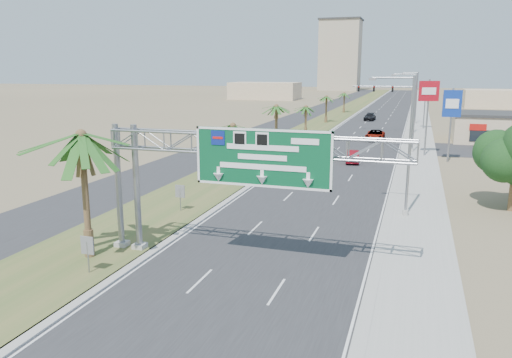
{
  "coord_description": "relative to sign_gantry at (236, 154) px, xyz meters",
  "views": [
    {
      "loc": [
        7.86,
        -14.37,
        10.38
      ],
      "look_at": [
        -0.8,
        12.48,
        4.2
      ],
      "focal_mm": 35.0,
      "sensor_mm": 36.0,
      "label": 1
    }
  ],
  "objects": [
    {
      "name": "road",
      "position": [
        1.06,
        100.07,
        -6.05
      ],
      "size": [
        12.0,
        300.0,
        0.02
      ],
      "primitive_type": "cube",
      "color": "#28282B",
      "rests_on": "ground"
    },
    {
      "name": "car_right_lane",
      "position": [
        3.09,
        51.88,
        -5.28
      ],
      "size": [
        2.65,
        5.63,
        1.56
      ],
      "primitive_type": "imported",
      "rotation": [
        0.0,
        0.0,
        -0.01
      ],
      "color": "gray",
      "rests_on": "ground"
    },
    {
      "name": "streetlight_mid",
      "position": [
        8.36,
        42.07,
        -1.36
      ],
      "size": [
        3.27,
        0.44,
        10.0
      ],
      "color": "gray",
      "rests_on": "ground"
    },
    {
      "name": "sign_gantry",
      "position": [
        0.0,
        0.0,
        0.0
      ],
      "size": [
        16.75,
        1.24,
        7.5
      ],
      "color": "gray",
      "rests_on": "ground"
    },
    {
      "name": "streetlight_near",
      "position": [
        8.36,
        12.07,
        -1.36
      ],
      "size": [
        3.27,
        0.44,
        10.0
      ],
      "color": "gray",
      "rests_on": "ground"
    },
    {
      "name": "pole_sign_red_near",
      "position": [
        10.06,
        39.8,
        1.28
      ],
      "size": [
        2.38,
        1.0,
        9.3
      ],
      "color": "gray",
      "rests_on": "ground"
    },
    {
      "name": "streetlight_far",
      "position": [
        8.36,
        78.07,
        -1.36
      ],
      "size": [
        3.27,
        0.44,
        10.0
      ],
      "color": "gray",
      "rests_on": "ground"
    },
    {
      "name": "pole_sign_red_far",
      "position": [
        10.06,
        69.93,
        -0.55
      ],
      "size": [
        2.22,
        0.65,
        7.06
      ],
      "color": "gray",
      "rests_on": "ground"
    },
    {
      "name": "palm_near",
      "position": [
        -8.14,
        -1.93,
        0.87
      ],
      "size": [
        5.7,
        5.7,
        8.35
      ],
      "color": "brown",
      "rests_on": "ground"
    },
    {
      "name": "median_signback_b",
      "position": [
        -7.44,
        8.07,
        -4.61
      ],
      "size": [
        0.75,
        0.08,
        2.08
      ],
      "color": "gray",
      "rests_on": "ground"
    },
    {
      "name": "building_distant_left",
      "position": [
        -43.94,
        150.07,
        -3.06
      ],
      "size": [
        24.0,
        14.0,
        6.0
      ],
      "primitive_type": "cube",
      "color": "tan",
      "rests_on": "ground"
    },
    {
      "name": "palm_row_d",
      "position": [
        -8.44,
        56.07,
        -1.64
      ],
      "size": [
        3.99,
        3.99,
        5.45
      ],
      "color": "brown",
      "rests_on": "ground"
    },
    {
      "name": "palm_row_b",
      "position": [
        -8.44,
        22.07,
        -1.16
      ],
      "size": [
        3.99,
        3.99,
        5.95
      ],
      "color": "brown",
      "rests_on": "ground"
    },
    {
      "name": "opposing_road",
      "position": [
        -15.94,
        100.07,
        -6.05
      ],
      "size": [
        8.0,
        300.0,
        0.02
      ],
      "primitive_type": "cube",
      "color": "#28282B",
      "rests_on": "ground"
    },
    {
      "name": "palm_row_c",
      "position": [
        -8.44,
        38.07,
        -0.39
      ],
      "size": [
        3.99,
        3.99,
        6.75
      ],
      "color": "brown",
      "rests_on": "ground"
    },
    {
      "name": "signal_mast",
      "position": [
        6.23,
        62.05,
        -1.21
      ],
      "size": [
        10.28,
        0.71,
        8.0
      ],
      "color": "gray",
      "rests_on": "ground"
    },
    {
      "name": "car_mid_lane",
      "position": [
        2.16,
        32.51,
        -5.37
      ],
      "size": [
        1.98,
        4.33,
        1.38
      ],
      "primitive_type": "imported",
      "rotation": [
        0.0,
        0.0,
        0.13
      ],
      "color": "maroon",
      "rests_on": "ground"
    },
    {
      "name": "car_far",
      "position": [
        -0.53,
        82.75,
        -5.32
      ],
      "size": [
        2.28,
        5.17,
        1.48
      ],
      "primitive_type": "imported",
      "rotation": [
        0.0,
        0.0,
        -0.04
      ],
      "color": "black",
      "rests_on": "ground"
    },
    {
      "name": "sidewalk_right",
      "position": [
        9.56,
        100.07,
        -6.01
      ],
      "size": [
        4.0,
        300.0,
        0.1
      ],
      "primitive_type": "cube",
      "color": "#9E9B93",
      "rests_on": "ground"
    },
    {
      "name": "median_grass",
      "position": [
        -8.94,
        100.07,
        -6.0
      ],
      "size": [
        7.0,
        300.0,
        0.12
      ],
      "primitive_type": "cube",
      "color": "#415927",
      "rests_on": "ground"
    },
    {
      "name": "palm_row_e",
      "position": [
        -8.44,
        75.07,
        -0.97
      ],
      "size": [
        3.99,
        3.99,
        6.15
      ],
      "color": "brown",
      "rests_on": "ground"
    },
    {
      "name": "median_signback_a",
      "position": [
        -6.74,
        -3.93,
        -4.61
      ],
      "size": [
        0.75,
        0.08,
        2.08
      ],
      "color": "gray",
      "rests_on": "ground"
    },
    {
      "name": "palm_row_f",
      "position": [
        -8.44,
        100.07,
        -1.35
      ],
      "size": [
        3.99,
        3.99,
        5.75
      ],
      "color": "brown",
      "rests_on": "ground"
    },
    {
      "name": "pole_sign_blue",
      "position": [
        12.57,
        36.25,
        0.25
      ],
      "size": [
        2.02,
        0.51,
        8.38
      ],
      "color": "gray",
      "rests_on": "ground"
    },
    {
      "name": "car_left_lane",
      "position": [
        -4.17,
        35.71,
        -5.37
      ],
      "size": [
        1.85,
        4.14,
        1.38
      ],
      "primitive_type": "imported",
      "rotation": [
        0.0,
        0.0,
        -0.06
      ],
      "color": "black",
      "rests_on": "ground"
    },
    {
      "name": "building_distant_right",
      "position": [
        31.06,
        130.07,
        -3.56
      ],
      "size": [
        20.0,
        12.0,
        5.0
      ],
      "primitive_type": "cube",
      "color": "tan",
      "rests_on": "ground"
    },
    {
      "name": "tower_distant",
      "position": [
        -30.94,
        240.07,
        11.44
      ],
      "size": [
        20.0,
        16.0,
        35.0
      ],
      "primitive_type": "cube",
      "color": "tan",
      "rests_on": "ground"
    }
  ]
}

